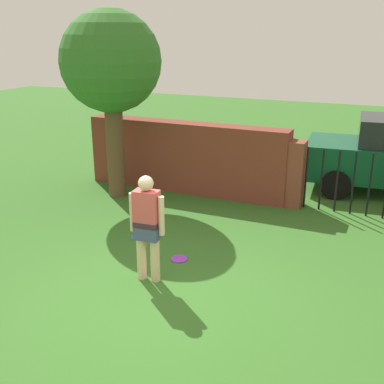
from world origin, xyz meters
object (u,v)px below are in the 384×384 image
(tree, at_px, (111,64))
(frisbee_blue, at_px, (138,237))
(frisbee_purple, at_px, (179,259))
(person, at_px, (147,224))

(tree, height_order, frisbee_blue, tree)
(tree, height_order, frisbee_purple, tree)
(person, bearing_deg, frisbee_purple, 74.89)
(frisbee_purple, height_order, frisbee_blue, same)
(tree, distance_m, person, 4.41)
(frisbee_purple, relative_size, frisbee_blue, 1.00)
(frisbee_blue, bearing_deg, frisbee_purple, -24.81)
(tree, bearing_deg, frisbee_purple, -41.35)
(frisbee_purple, bearing_deg, frisbee_blue, 155.19)
(person, distance_m, frisbee_blue, 1.77)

